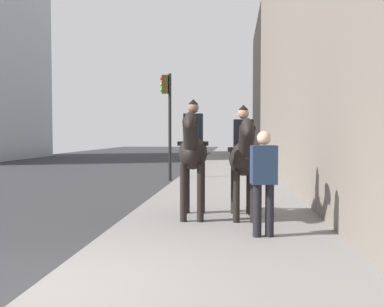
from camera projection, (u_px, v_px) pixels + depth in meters
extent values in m
cube|color=slate|center=(211.00, 302.00, 4.43)|extent=(120.00, 3.89, 0.12)
ellipsoid|color=black|center=(193.00, 153.00, 8.64)|extent=(1.52, 0.62, 0.66)
cylinder|color=black|center=(200.00, 193.00, 8.21)|extent=(0.13, 0.13, 1.09)
cylinder|color=black|center=(183.00, 193.00, 8.23)|extent=(0.13, 0.13, 1.09)
cylinder|color=black|center=(202.00, 187.00, 9.11)|extent=(0.13, 0.13, 1.09)
cylinder|color=black|center=(187.00, 187.00, 9.12)|extent=(0.13, 0.13, 1.09)
cylinder|color=black|center=(191.00, 135.00, 7.85)|extent=(0.64, 0.31, 0.68)
ellipsoid|color=black|center=(190.00, 121.00, 7.63)|extent=(0.63, 0.25, 0.49)
cylinder|color=black|center=(195.00, 156.00, 9.35)|extent=(0.29, 0.11, 0.55)
cube|color=black|center=(193.00, 143.00, 8.68)|extent=(0.46, 0.62, 0.08)
cube|color=black|center=(193.00, 128.00, 8.66)|extent=(0.30, 0.39, 0.55)
sphere|color=#8C664C|center=(193.00, 108.00, 8.65)|extent=(0.22, 0.22, 0.22)
cone|color=black|center=(193.00, 102.00, 8.64)|extent=(0.21, 0.21, 0.10)
ellipsoid|color=black|center=(243.00, 159.00, 8.57)|extent=(1.53, 0.63, 0.66)
cylinder|color=black|center=(253.00, 197.00, 8.14)|extent=(0.13, 0.13, 0.97)
cylinder|color=black|center=(236.00, 196.00, 8.16)|extent=(0.13, 0.13, 0.97)
cylinder|color=black|center=(249.00, 190.00, 9.04)|extent=(0.13, 0.13, 0.97)
cylinder|color=black|center=(234.00, 190.00, 9.06)|extent=(0.13, 0.13, 0.97)
cylinder|color=black|center=(247.00, 142.00, 7.79)|extent=(0.65, 0.31, 0.68)
ellipsoid|color=black|center=(248.00, 127.00, 7.57)|extent=(0.64, 0.25, 0.49)
cylinder|color=black|center=(241.00, 162.00, 9.29)|extent=(0.29, 0.11, 0.55)
cube|color=black|center=(243.00, 149.00, 8.61)|extent=(0.47, 0.62, 0.08)
cube|color=black|center=(243.00, 133.00, 8.60)|extent=(0.30, 0.39, 0.55)
sphere|color=tan|center=(243.00, 113.00, 8.58)|extent=(0.22, 0.22, 0.22)
cone|color=black|center=(243.00, 107.00, 8.58)|extent=(0.21, 0.21, 0.10)
cylinder|color=black|center=(257.00, 211.00, 7.00)|extent=(0.14, 0.14, 0.85)
cylinder|color=black|center=(270.00, 210.00, 7.01)|extent=(0.14, 0.14, 0.85)
cube|color=#1E2D47|center=(264.00, 165.00, 6.97)|extent=(0.32, 0.43, 0.62)
sphere|color=#D8AD8C|center=(264.00, 138.00, 6.95)|extent=(0.22, 0.22, 0.22)
cylinder|color=black|center=(170.00, 127.00, 16.69)|extent=(0.12, 0.12, 4.09)
cube|color=#2D280C|center=(165.00, 84.00, 16.64)|extent=(0.20, 0.24, 0.70)
sphere|color=red|center=(162.00, 79.00, 16.64)|extent=(0.14, 0.14, 0.14)
sphere|color=orange|center=(162.00, 84.00, 16.65)|extent=(0.14, 0.14, 0.14)
sphere|color=green|center=(162.00, 90.00, 16.66)|extent=(0.14, 0.14, 0.14)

